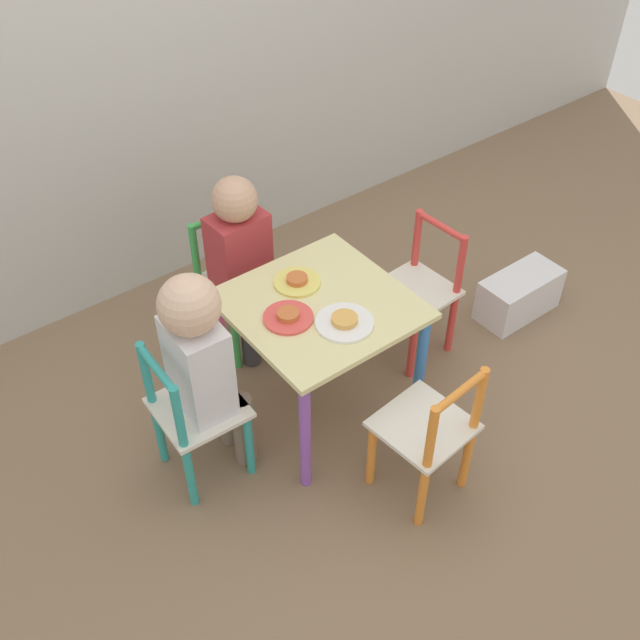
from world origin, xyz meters
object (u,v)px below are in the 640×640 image
at_px(kids_table, 320,322).
at_px(chair_green, 236,284).
at_px(chair_teal, 193,415).
at_px(child_left, 203,358).
at_px(storage_bin, 519,294).
at_px(child_back, 242,253).
at_px(plate_back, 297,281).
at_px(chair_orange, 428,434).
at_px(chair_red, 419,292).
at_px(plate_left, 288,317).
at_px(plate_front, 344,322).

distance_m(kids_table, chair_green, 0.50).
bearing_deg(chair_teal, child_left, -90.00).
bearing_deg(kids_table, storage_bin, -4.88).
height_order(child_left, child_back, child_left).
bearing_deg(kids_table, plate_back, 90.00).
bearing_deg(chair_orange, chair_red, -136.01).
bearing_deg(storage_bin, plate_back, 167.81).
bearing_deg(plate_back, child_back, 95.06).
bearing_deg(chair_teal, kids_table, -90.00).
relative_size(kids_table, chair_orange, 1.02).
bearing_deg(child_left, plate_back, -73.51).
distance_m(chair_teal, plate_left, 0.42).
height_order(plate_back, plate_front, same).
relative_size(plate_back, plate_front, 0.84).
height_order(kids_table, child_back, child_back).
bearing_deg(chair_teal, storage_bin, -91.92).
xyz_separation_m(chair_orange, plate_back, (-0.05, 0.60, 0.23)).
bearing_deg(plate_front, chair_orange, -82.48).
distance_m(kids_table, chair_teal, 0.50).
height_order(chair_green, child_back, child_back).
distance_m(chair_teal, plate_front, 0.55).
xyz_separation_m(chair_green, child_back, (0.00, -0.06, 0.18)).
relative_size(kids_table, storage_bin, 1.59).
bearing_deg(plate_front, kids_table, 90.00).
height_order(child_left, storage_bin, child_left).
height_order(chair_orange, storage_bin, chair_orange).
distance_m(child_back, plate_left, 0.43).
distance_m(child_left, storage_bin, 1.43).
height_order(kids_table, child_left, child_left).
height_order(plate_left, plate_front, same).
xyz_separation_m(kids_table, plate_front, (-0.00, -0.12, 0.09)).
distance_m(kids_table, child_back, 0.42).
relative_size(chair_teal, chair_green, 1.00).
bearing_deg(child_back, storage_bin, -30.74).
bearing_deg(plate_left, chair_green, 78.95).
height_order(chair_red, child_left, child_left).
bearing_deg(chair_red, chair_teal, -92.78).
xyz_separation_m(plate_left, storage_bin, (1.07, -0.08, -0.40)).
bearing_deg(plate_left, child_left, 177.19).
distance_m(chair_teal, chair_green, 0.65).
relative_size(kids_table, chair_teal, 1.02).
bearing_deg(child_back, chair_green, 90.00).
xyz_separation_m(child_back, storage_bin, (0.97, -0.50, -0.35)).
bearing_deg(plate_front, chair_teal, 163.72).
bearing_deg(plate_left, storage_bin, -4.32).
distance_m(plate_left, plate_back, 0.18).
height_order(chair_green, storage_bin, chair_green).
bearing_deg(chair_red, plate_front, -75.82).
bearing_deg(plate_back, chair_green, 94.80).
distance_m(chair_red, plate_back, 0.54).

